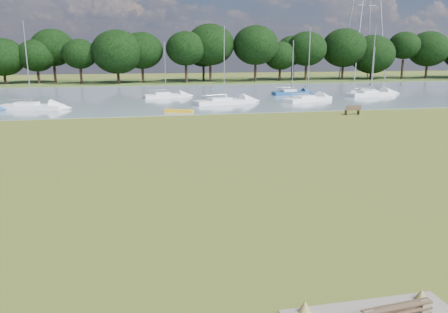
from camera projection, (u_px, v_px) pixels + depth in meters
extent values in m
plane|color=brown|center=(239.00, 174.00, 22.86)|extent=(220.00, 220.00, 0.00)
cube|color=gray|center=(169.00, 96.00, 62.81)|extent=(220.00, 40.00, 0.10)
cube|color=#4C6626|center=(157.00, 82.00, 91.34)|extent=(220.00, 20.00, 0.40)
cube|color=gray|center=(423.00, 311.00, 9.59)|extent=(0.22, 0.19, 0.52)
cube|color=brown|center=(399.00, 313.00, 9.29)|extent=(1.69, 0.27, 0.41)
cube|color=brown|center=(394.00, 309.00, 9.43)|extent=(1.69, 0.27, 0.41)
cube|color=brown|center=(346.00, 112.00, 44.10)|extent=(0.10, 0.47, 0.48)
cube|color=brown|center=(358.00, 112.00, 44.33)|extent=(0.10, 0.47, 0.48)
cube|color=brown|center=(352.00, 110.00, 44.16)|extent=(1.58, 0.52, 0.05)
cube|color=brown|center=(354.00, 108.00, 43.90)|extent=(1.57, 0.10, 0.47)
cube|color=yellow|center=(179.00, 111.00, 45.53)|extent=(3.05, 1.86, 0.30)
cylinder|color=#9DA3AF|center=(362.00, 4.00, 92.10)|extent=(0.25, 0.25, 31.74)
cylinder|color=#9DA3AF|center=(383.00, 4.00, 93.08)|extent=(0.25, 0.25, 31.74)
cylinder|color=#9DA3AF|center=(351.00, 6.00, 96.74)|extent=(0.25, 0.25, 31.74)
cylinder|color=#9DA3AF|center=(371.00, 7.00, 97.73)|extent=(0.25, 0.25, 31.74)
cylinder|color=black|center=(35.00, 74.00, 82.39)|extent=(0.50, 0.50, 3.85)
ellipsoid|color=black|center=(32.00, 48.00, 81.29)|extent=(7.07, 7.07, 6.01)
cylinder|color=black|center=(73.00, 73.00, 83.77)|extent=(0.50, 0.50, 4.14)
ellipsoid|color=black|center=(71.00, 46.00, 82.59)|extent=(8.08, 8.08, 6.86)
cylinder|color=black|center=(111.00, 75.00, 85.29)|extent=(0.50, 0.50, 3.27)
ellipsoid|color=black|center=(110.00, 54.00, 84.35)|extent=(9.08, 9.08, 7.72)
cylinder|color=black|center=(147.00, 74.00, 86.67)|extent=(0.50, 0.50, 3.56)
ellipsoid|color=black|center=(146.00, 51.00, 85.65)|extent=(7.07, 7.07, 6.01)
cylinder|color=black|center=(182.00, 72.00, 88.04)|extent=(0.50, 0.50, 3.85)
ellipsoid|color=black|center=(182.00, 49.00, 86.94)|extent=(8.08, 8.08, 6.86)
cylinder|color=black|center=(216.00, 71.00, 89.42)|extent=(0.50, 0.50, 4.14)
ellipsoid|color=black|center=(216.00, 46.00, 88.24)|extent=(9.08, 9.08, 7.72)
cylinder|color=black|center=(249.00, 73.00, 90.94)|extent=(0.50, 0.50, 3.27)
ellipsoid|color=black|center=(250.00, 54.00, 90.00)|extent=(7.07, 7.07, 6.01)
cylinder|color=black|center=(281.00, 72.00, 92.32)|extent=(0.50, 0.50, 3.56)
ellipsoid|color=black|center=(282.00, 51.00, 91.30)|extent=(8.08, 8.08, 6.86)
cylinder|color=black|center=(312.00, 71.00, 93.70)|extent=(0.50, 0.50, 3.85)
ellipsoid|color=black|center=(313.00, 49.00, 92.59)|extent=(9.08, 9.08, 7.72)
cylinder|color=black|center=(342.00, 70.00, 95.08)|extent=(0.50, 0.50, 4.14)
ellipsoid|color=black|center=(344.00, 46.00, 93.89)|extent=(7.07, 7.07, 6.01)
cylinder|color=black|center=(371.00, 72.00, 96.59)|extent=(0.50, 0.50, 3.27)
ellipsoid|color=black|center=(373.00, 53.00, 95.65)|extent=(8.08, 8.08, 6.86)
cylinder|color=black|center=(400.00, 71.00, 97.97)|extent=(0.50, 0.50, 3.56)
ellipsoid|color=black|center=(402.00, 51.00, 96.95)|extent=(9.08, 9.08, 7.72)
cylinder|color=black|center=(427.00, 70.00, 99.35)|extent=(0.50, 0.50, 3.85)
ellipsoid|color=black|center=(430.00, 49.00, 98.25)|extent=(7.07, 7.07, 6.01)
cube|color=navy|center=(292.00, 92.00, 63.95)|extent=(5.86, 2.14, 0.72)
cube|color=white|center=(289.00, 89.00, 63.71)|extent=(2.12, 1.44, 0.47)
cylinder|color=#A5A8AD|center=(293.00, 66.00, 63.06)|extent=(0.12, 0.12, 7.23)
cube|color=white|center=(166.00, 95.00, 60.03)|extent=(6.16, 2.60, 0.69)
cube|color=white|center=(162.00, 92.00, 59.76)|extent=(2.27, 1.63, 0.45)
cylinder|color=#A5A8AD|center=(165.00, 68.00, 59.17)|extent=(0.12, 0.12, 7.00)
cube|color=white|center=(372.00, 92.00, 65.65)|extent=(6.34, 3.85, 0.63)
cube|color=white|center=(368.00, 89.00, 65.64)|extent=(2.50, 2.05, 0.40)
cylinder|color=#A5A8AD|center=(373.00, 69.00, 64.87)|extent=(0.11, 0.11, 6.40)
cube|color=white|center=(371.00, 93.00, 62.41)|extent=(7.79, 3.72, 0.73)
cube|color=white|center=(368.00, 90.00, 62.06)|extent=(2.93, 2.20, 0.47)
cylinder|color=#A5A8AD|center=(373.00, 60.00, 61.31)|extent=(0.13, 0.13, 9.09)
cube|color=white|center=(224.00, 101.00, 52.96)|extent=(7.75, 3.82, 0.71)
cube|color=white|center=(220.00, 98.00, 52.61)|extent=(2.93, 2.22, 0.45)
cylinder|color=#A5A8AD|center=(224.00, 63.00, 51.91)|extent=(0.12, 0.12, 8.64)
cube|color=white|center=(307.00, 98.00, 55.87)|extent=(7.35, 4.74, 0.68)
cube|color=white|center=(304.00, 95.00, 55.44)|extent=(2.93, 2.46, 0.44)
cylinder|color=#A5A8AD|center=(309.00, 63.00, 54.83)|extent=(0.12, 0.12, 8.57)
cube|color=white|center=(32.00, 106.00, 48.15)|extent=(7.03, 3.61, 0.68)
cube|color=white|center=(26.00, 102.00, 48.08)|extent=(2.68, 2.06, 0.44)
cylinder|color=#A5A8AD|center=(27.00, 63.00, 47.07)|extent=(0.12, 0.12, 8.91)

